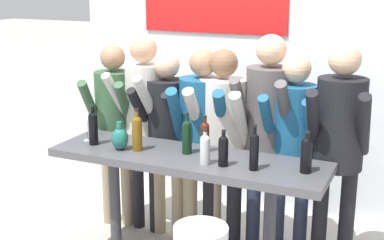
# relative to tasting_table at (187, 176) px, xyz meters

# --- Properties ---
(back_wall) EXTENTS (3.69, 0.12, 2.78)m
(back_wall) POSITION_rel_tasting_table_xyz_m (-0.00, 1.53, 0.59)
(back_wall) COLOR silver
(back_wall) RESTS_ON ground_plane
(tasting_table) EXTENTS (2.09, 0.59, 0.96)m
(tasting_table) POSITION_rel_tasting_table_xyz_m (0.00, 0.00, 0.00)
(tasting_table) COLOR #4C4C51
(tasting_table) RESTS_ON ground_plane
(person_far_left) EXTENTS (0.47, 0.58, 1.68)m
(person_far_left) POSITION_rel_tasting_table_xyz_m (-0.95, 0.51, 0.24)
(person_far_left) COLOR gray
(person_far_left) RESTS_ON ground_plane
(person_left) EXTENTS (0.42, 0.55, 1.77)m
(person_left) POSITION_rel_tasting_table_xyz_m (-0.65, 0.51, 0.31)
(person_left) COLOR black
(person_left) RESTS_ON ground_plane
(person_center_left) EXTENTS (0.43, 0.53, 1.64)m
(person_center_left) POSITION_rel_tasting_table_xyz_m (-0.42, 0.50, 0.21)
(person_center_left) COLOR gray
(person_center_left) RESTS_ON ground_plane
(person_center) EXTENTS (0.52, 0.62, 1.69)m
(person_center) POSITION_rel_tasting_table_xyz_m (-0.08, 0.48, 0.24)
(person_center) COLOR gray
(person_center) RESTS_ON ground_plane
(person_center_right) EXTENTS (0.48, 0.57, 1.70)m
(person_center_right) POSITION_rel_tasting_table_xyz_m (0.09, 0.49, 0.24)
(person_center_right) COLOR black
(person_center_right) RESTS_ON ground_plane
(person_right) EXTENTS (0.44, 0.56, 1.82)m
(person_right) POSITION_rel_tasting_table_xyz_m (0.45, 0.56, 0.33)
(person_right) COLOR #23283D
(person_right) RESTS_ON ground_plane
(person_far_right) EXTENTS (0.40, 0.52, 1.69)m
(person_far_right) POSITION_rel_tasting_table_xyz_m (0.66, 0.53, 0.25)
(person_far_right) COLOR #23283D
(person_far_right) RESTS_ON ground_plane
(person_rightmost) EXTENTS (0.46, 0.57, 1.79)m
(person_rightmost) POSITION_rel_tasting_table_xyz_m (1.02, 0.47, 0.31)
(person_rightmost) COLOR black
(person_rightmost) RESTS_ON ground_plane
(wine_bottle_0) EXTENTS (0.07, 0.07, 0.31)m
(wine_bottle_0) POSITION_rel_tasting_table_xyz_m (-0.02, 0.04, 0.30)
(wine_bottle_0) COLOR black
(wine_bottle_0) RESTS_ON tasting_table
(wine_bottle_1) EXTENTS (0.07, 0.07, 0.26)m
(wine_bottle_1) POSITION_rel_tasting_table_xyz_m (0.20, -0.12, 0.28)
(wine_bottle_1) COLOR #B7BCC1
(wine_bottle_1) RESTS_ON tasting_table
(wine_bottle_2) EXTENTS (0.06, 0.06, 0.32)m
(wine_bottle_2) POSITION_rel_tasting_table_xyz_m (0.54, -0.09, 0.30)
(wine_bottle_2) COLOR black
(wine_bottle_2) RESTS_ON tasting_table
(wine_bottle_3) EXTENTS (0.08, 0.08, 0.33)m
(wine_bottle_3) POSITION_rel_tasting_table_xyz_m (-0.39, -0.05, 0.31)
(wine_bottle_3) COLOR brown
(wine_bottle_3) RESTS_ON tasting_table
(wine_bottle_4) EXTENTS (0.07, 0.07, 0.26)m
(wine_bottle_4) POSITION_rel_tasting_table_xyz_m (0.33, -0.10, 0.28)
(wine_bottle_4) COLOR black
(wine_bottle_4) RESTS_ON tasting_table
(wine_bottle_5) EXTENTS (0.08, 0.08, 0.29)m
(wine_bottle_5) POSITION_rel_tasting_table_xyz_m (0.88, 0.01, 0.30)
(wine_bottle_5) COLOR black
(wine_bottle_5) RESTS_ON tasting_table
(wine_bottle_6) EXTENTS (0.07, 0.07, 0.28)m
(wine_bottle_6) POSITION_rel_tasting_table_xyz_m (0.09, 0.13, 0.29)
(wine_bottle_6) COLOR #4C1E0F
(wine_bottle_6) RESTS_ON tasting_table
(wine_bottle_7) EXTENTS (0.07, 0.07, 0.32)m
(wine_bottle_7) POSITION_rel_tasting_table_xyz_m (-0.78, -0.06, 0.31)
(wine_bottle_7) COLOR black
(wine_bottle_7) RESTS_ON tasting_table
(wine_glass_0) EXTENTS (0.07, 0.07, 0.18)m
(wine_glass_0) POSITION_rel_tasting_table_xyz_m (-0.89, 0.00, 0.29)
(wine_glass_0) COLOR silver
(wine_glass_0) RESTS_ON tasting_table
(decorative_vase) EXTENTS (0.13, 0.13, 0.22)m
(decorative_vase) POSITION_rel_tasting_table_xyz_m (-0.53, -0.08, 0.25)
(decorative_vase) COLOR #1E665B
(decorative_vase) RESTS_ON tasting_table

